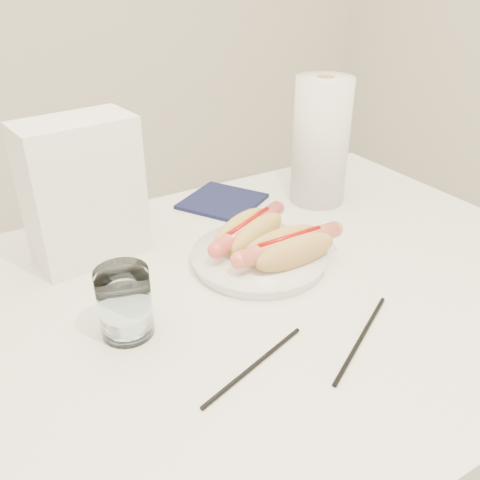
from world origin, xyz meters
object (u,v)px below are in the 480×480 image
hotdog_left (249,232)px  napkin_box (83,192)px  hotdog_right (289,248)px  water_glass (125,303)px  table (235,324)px  paper_towel_roll (321,142)px  plate (259,259)px

hotdog_left → napkin_box: bearing=126.1°
hotdog_right → napkin_box: 0.35m
water_glass → table: bearing=1.5°
hotdog_right → paper_towel_roll: bearing=41.9°
water_glass → napkin_box: 0.25m
napkin_box → hotdog_left: bearing=-36.3°
table → hotdog_right: 0.15m
plate → napkin_box: 0.31m
table → water_glass: water_glass is taller
hotdog_right → water_glass: (-0.29, -0.02, 0.01)m
hotdog_left → napkin_box: size_ratio=0.76×
hotdog_left → hotdog_right: (0.03, -0.08, 0.00)m
hotdog_left → hotdog_right: size_ratio=0.95×
table → paper_towel_roll: 0.44m
hotdog_left → paper_towel_roll: bearing=1.3°
table → plate: bearing=34.3°
table → hotdog_left: (0.09, 0.10, 0.10)m
table → paper_towel_roll: (0.33, 0.21, 0.19)m
hotdog_left → paper_towel_roll: size_ratio=0.71×
table → hotdog_left: 0.16m
table → water_glass: 0.21m
plate → table: bearing=-145.7°
hotdog_left → water_glass: water_glass is taller
napkin_box → paper_towel_roll: 0.49m
hotdog_left → hotdog_right: 0.09m
hotdog_right → water_glass: 0.29m
paper_towel_roll → napkin_box: bearing=177.9°
table → water_glass: (-0.18, -0.00, 0.11)m
hotdog_right → table: bearing=-175.0°
plate → hotdog_right: bearing=-56.2°
hotdog_right → paper_towel_roll: (0.22, 0.20, 0.09)m
hotdog_left → water_glass: size_ratio=1.81×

